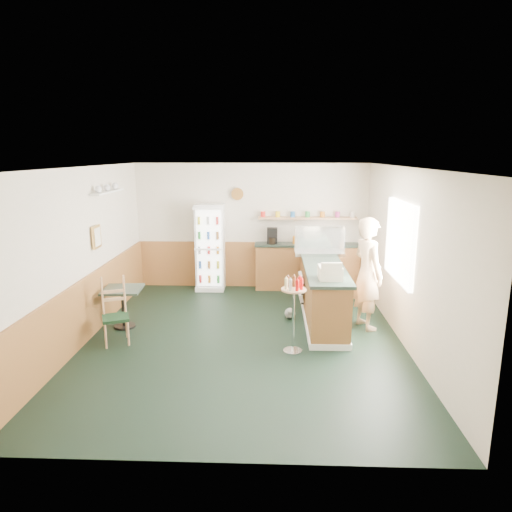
{
  "coord_description": "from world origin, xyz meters",
  "views": [
    {
      "loc": [
        0.47,
        -6.81,
        2.9
      ],
      "look_at": [
        0.19,
        0.6,
        1.23
      ],
      "focal_mm": 32.0,
      "sensor_mm": 36.0,
      "label": 1
    }
  ],
  "objects_px": {
    "cash_register": "(330,273)",
    "condiment_stand": "(293,304)",
    "display_case": "(319,241)",
    "shopkeeper": "(368,274)",
    "drinks_fridge": "(210,247)",
    "cafe_table": "(123,300)",
    "cafe_chair": "(117,308)"
  },
  "relations": [
    {
      "from": "display_case",
      "to": "shopkeeper",
      "type": "bearing_deg",
      "value": -58.73
    },
    {
      "from": "drinks_fridge",
      "to": "shopkeeper",
      "type": "height_order",
      "value": "shopkeeper"
    },
    {
      "from": "drinks_fridge",
      "to": "cash_register",
      "type": "distance_m",
      "value": 3.55
    },
    {
      "from": "condiment_stand",
      "to": "cafe_table",
      "type": "bearing_deg",
      "value": 162.82
    },
    {
      "from": "shopkeeper",
      "to": "cafe_chair",
      "type": "distance_m",
      "value": 4.1
    },
    {
      "from": "shopkeeper",
      "to": "condiment_stand",
      "type": "height_order",
      "value": "shopkeeper"
    },
    {
      "from": "display_case",
      "to": "condiment_stand",
      "type": "bearing_deg",
      "value": -104.71
    },
    {
      "from": "cash_register",
      "to": "condiment_stand",
      "type": "bearing_deg",
      "value": -144.06
    },
    {
      "from": "cash_register",
      "to": "shopkeeper",
      "type": "bearing_deg",
      "value": 38.96
    },
    {
      "from": "cash_register",
      "to": "cafe_table",
      "type": "height_order",
      "value": "cash_register"
    },
    {
      "from": "cafe_chair",
      "to": "condiment_stand",
      "type": "bearing_deg",
      "value": -28.16
    },
    {
      "from": "cash_register",
      "to": "cafe_chair",
      "type": "relative_size",
      "value": 0.35
    },
    {
      "from": "display_case",
      "to": "cafe_table",
      "type": "distance_m",
      "value": 3.73
    },
    {
      "from": "drinks_fridge",
      "to": "display_case",
      "type": "relative_size",
      "value": 1.99
    },
    {
      "from": "drinks_fridge",
      "to": "shopkeeper",
      "type": "xyz_separation_m",
      "value": [
        2.93,
        -2.15,
        0.02
      ]
    },
    {
      "from": "cash_register",
      "to": "condiment_stand",
      "type": "relative_size",
      "value": 0.32
    },
    {
      "from": "display_case",
      "to": "cafe_chair",
      "type": "xyz_separation_m",
      "value": [
        -3.31,
        -1.89,
        -0.73
      ]
    },
    {
      "from": "shopkeeper",
      "to": "condiment_stand",
      "type": "xyz_separation_m",
      "value": [
        -1.27,
        -1.03,
        -0.19
      ]
    },
    {
      "from": "drinks_fridge",
      "to": "display_case",
      "type": "bearing_deg",
      "value": -24.16
    },
    {
      "from": "display_case",
      "to": "cash_register",
      "type": "bearing_deg",
      "value": -90.0
    },
    {
      "from": "cafe_table",
      "to": "shopkeeper",
      "type": "bearing_deg",
      "value": 2.25
    },
    {
      "from": "display_case",
      "to": "shopkeeper",
      "type": "xyz_separation_m",
      "value": [
        0.7,
        -1.15,
        -0.33
      ]
    },
    {
      "from": "display_case",
      "to": "cafe_table",
      "type": "relative_size",
      "value": 1.35
    },
    {
      "from": "drinks_fridge",
      "to": "cafe_chair",
      "type": "xyz_separation_m",
      "value": [
        -1.08,
        -2.89,
        -0.38
      ]
    },
    {
      "from": "shopkeeper",
      "to": "cafe_table",
      "type": "bearing_deg",
      "value": 71.43
    },
    {
      "from": "condiment_stand",
      "to": "cafe_table",
      "type": "distance_m",
      "value": 2.97
    },
    {
      "from": "drinks_fridge",
      "to": "display_case",
      "type": "height_order",
      "value": "drinks_fridge"
    },
    {
      "from": "drinks_fridge",
      "to": "cafe_table",
      "type": "distance_m",
      "value": 2.63
    },
    {
      "from": "drinks_fridge",
      "to": "cafe_chair",
      "type": "distance_m",
      "value": 3.11
    },
    {
      "from": "shopkeeper",
      "to": "display_case",
      "type": "bearing_deg",
      "value": 10.45
    },
    {
      "from": "drinks_fridge",
      "to": "cash_register",
      "type": "xyz_separation_m",
      "value": [
        2.23,
        -2.75,
        0.19
      ]
    },
    {
      "from": "drinks_fridge",
      "to": "condiment_stand",
      "type": "bearing_deg",
      "value": -62.52
    }
  ]
}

